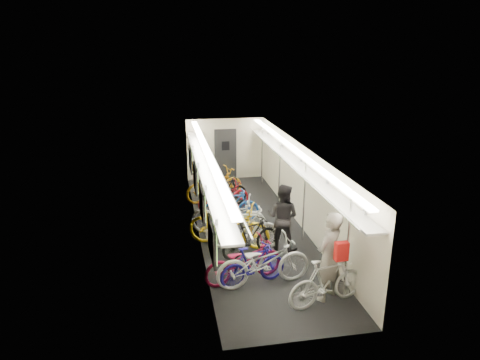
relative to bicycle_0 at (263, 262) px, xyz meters
name	(u,v)px	position (x,y,z in m)	size (l,w,h in m)	color
train_car_shell	(234,168)	(-0.04, 3.73, 1.10)	(10.00, 10.00, 10.00)	black
bicycle_0	(263,262)	(0.00, 0.00, 0.00)	(0.74, 2.13, 1.12)	#BBBAC0
bicycle_1	(253,265)	(-0.22, 0.05, -0.09)	(0.44, 1.57, 0.94)	navy
bicycle_2	(243,261)	(-0.40, 0.24, -0.07)	(0.65, 1.87, 0.98)	maroon
bicycle_3	(250,237)	(0.00, 1.43, -0.06)	(0.47, 1.65, 0.99)	black
bicycle_4	(229,225)	(-0.45, 2.08, 0.02)	(0.77, 2.20, 1.16)	yellow
bicycle_5	(243,228)	(-0.11, 1.83, 0.03)	(0.55, 1.95, 1.17)	silver
bicycle_6	(229,215)	(-0.35, 2.80, 0.00)	(0.74, 2.12, 1.11)	#B2B2B7
bicycle_7	(231,206)	(-0.16, 3.63, -0.04)	(0.48, 1.72, 1.03)	#194397
bicycle_8	(224,196)	(-0.22, 4.66, -0.09)	(0.62, 1.77, 0.93)	maroon
bicycle_9	(223,193)	(-0.22, 4.78, -0.02)	(0.51, 1.79, 1.08)	black
bicycle_10	(214,185)	(-0.41, 5.60, 0.00)	(0.74, 2.11, 1.11)	orange
bicycle_11	(327,281)	(1.09, -0.96, -0.03)	(0.50, 1.76, 1.06)	silver
passenger_near	(329,256)	(1.20, -0.74, 0.41)	(0.70, 0.46, 1.93)	gray
passenger_mid	(283,217)	(0.89, 1.66, 0.32)	(0.85, 0.67, 1.76)	black
backpack	(341,251)	(1.27, -1.14, 0.72)	(0.26, 0.14, 0.38)	#B11211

